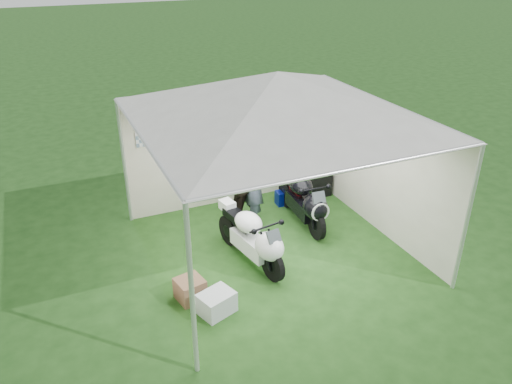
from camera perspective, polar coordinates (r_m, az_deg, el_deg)
ground at (r=8.45m, az=2.12°, el=-6.62°), size 80.00×80.00×0.00m
canopy_tent at (r=7.39m, az=2.34°, el=10.46°), size 5.66×5.66×3.00m
motorcycle_white at (r=7.86m, az=-0.31°, el=-5.19°), size 0.58×1.76×0.87m
motorcycle_black at (r=9.00m, az=5.51°, el=-0.81°), size 0.48×1.83×0.90m
paddock_stand at (r=9.84m, az=3.36°, el=-0.61°), size 0.38×0.25×0.27m
person_dark_jacket at (r=8.91m, az=-2.14°, el=1.32°), size 0.91×0.77×1.65m
person_blue_jacket at (r=8.84m, az=-0.44°, el=0.92°), size 0.44×0.62×1.60m
equipment_box at (r=10.23m, az=7.01°, el=1.00°), size 0.49×0.40×0.48m
crate_0 at (r=7.10m, az=-4.54°, el=-12.52°), size 0.57×0.50×0.31m
crate_1 at (r=7.36m, az=-7.54°, el=-10.97°), size 0.44×0.44×0.33m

